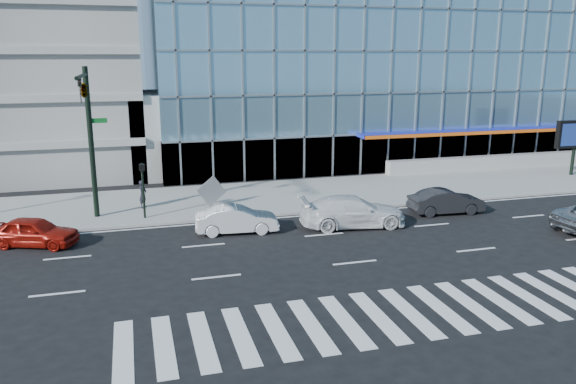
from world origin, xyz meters
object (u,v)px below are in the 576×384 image
Objects in this scene: white_sedan at (237,219)px; red_sedan at (34,232)px; traffic_signal at (86,108)px; pedestrian at (143,194)px; ped_signal_post at (143,182)px; dark_sedan at (446,201)px; white_suv at (353,211)px; tilted_panel at (212,191)px; marquee_sign at (576,135)px.

white_sedan is 1.03× the size of red_sedan.
traffic_signal reaches higher than pedestrian.
pedestrian is at bearing 90.08° from ped_signal_post.
dark_sedan is at bearing -82.80° from white_sedan.
red_sedan is 2.51× the size of pedestrian.
white_suv reaches higher than white_sedan.
pedestrian is 1.24× the size of tilted_panel.
marquee_sign is at bearing -59.64° from red_sedan.
white_sedan is (4.40, -3.40, -1.46)m from ped_signal_post.
tilted_panel reaches higher than white_suv.
white_sedan is at bearing -72.50° from red_sedan.
white_sedan is (-26.10, -6.45, -2.38)m from marquee_sign.
pedestrian is at bearing 156.10° from tilted_panel.
traffic_signal is at bearing 80.30° from white_suv.
white_sedan is at bearing -116.70° from pedestrian.
ped_signal_post is at bearing 74.96° from white_suv.
pedestrian is at bearing 44.29° from white_sedan.
dark_sedan is at bearing -10.85° from ped_signal_post.
dark_sedan reaches higher than white_sedan.
white_suv is 15.55m from red_sedan.
traffic_signal is at bearing -174.08° from marquee_sign.
marquee_sign is at bearing -70.14° from white_sedan.
pedestrian is at bearing 75.90° from dark_sedan.
marquee_sign is at bearing -62.43° from dark_sedan.
traffic_signal is 1.93× the size of white_sedan.
marquee_sign is 15.58m from dark_sedan.
marquee_sign reaches higher than white_sedan.
ped_signal_post is 0.75× the size of red_sedan.
pedestrian is (5.10, 4.99, 0.27)m from red_sedan.
marquee_sign is at bearing -64.68° from white_suv.
pedestrian is at bearing -24.63° from red_sedan.
red_sedan is at bearing -170.64° from marquee_sign.
ped_signal_post is 0.71× the size of dark_sedan.
traffic_signal is 6.15× the size of tilted_panel.
tilted_panel is at bearing -76.36° from pedestrian.
marquee_sign is 0.72× the size of white_suv.
white_sedan is 7.10m from pedestrian.
dark_sedan is (-14.10, -6.19, -2.37)m from marquee_sign.
marquee_sign is 21.42m from white_suv.
red_sedan is 3.10× the size of tilted_panel.
ped_signal_post reaches higher than white_sedan.
tilted_panel is at bearing 56.55° from white_suv.
white_sedan is 3.18× the size of tilted_panel.
red_sedan is at bearing 159.35° from pedestrian.
pedestrian is 3.91m from tilted_panel.
dark_sedan is 17.24m from pedestrian.
tilted_panel is (3.83, 1.40, -1.08)m from ped_signal_post.
dark_sedan is 1.05× the size of red_sedan.
white_sedan is 2.58× the size of pedestrian.
ped_signal_post reaches higher than pedestrian.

